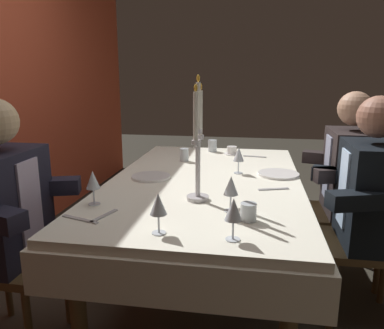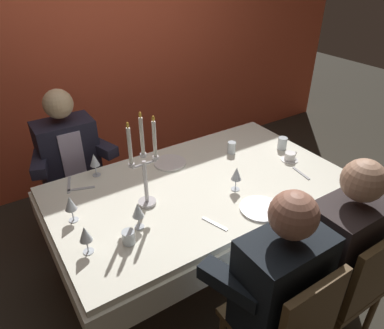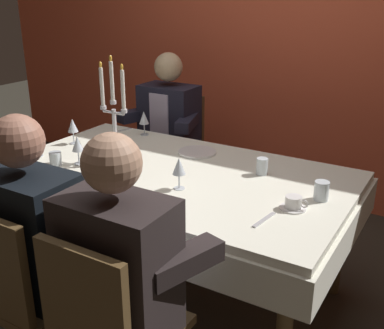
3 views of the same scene
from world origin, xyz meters
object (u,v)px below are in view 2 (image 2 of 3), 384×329
Objects in this scene: water_tumbler_1 at (282,143)px; seated_diner_2 at (345,244)px; wine_glass_2 at (94,160)px; wine_glass_1 at (70,204)px; seated_diner_0 at (68,153)px; seated_diner_1 at (282,283)px; dinner_plate_1 at (170,163)px; dinner_plate_0 at (261,209)px; candelabra at (145,169)px; wine_glass_0 at (85,235)px; water_tumbler_2 at (129,237)px; wine_glass_4 at (236,174)px; dining_table at (199,198)px; water_tumbler_0 at (232,148)px; coffee_cup_0 at (290,157)px; wine_glass_3 at (138,211)px.

seated_diner_2 is at bearing -116.72° from water_tumbler_1.
wine_glass_1 is at bearing -125.62° from wine_glass_2.
seated_diner_0 is 1.00× the size of seated_diner_1.
dinner_plate_0 is at bearing -76.02° from dinner_plate_1.
candelabra is at bearing -76.27° from seated_diner_0.
seated_diner_2 reaches higher than wine_glass_0.
water_tumbler_2 is at bearing -60.85° from wine_glass_1.
dinner_plate_0 is 1.51× the size of wine_glass_4.
seated_diner_0 reaches higher than wine_glass_4.
dining_table is 25.33× the size of water_tumbler_2.
candelabra is at bearing -136.43° from dinner_plate_1.
seated_diner_1 reaches higher than wine_glass_1.
dinner_plate_1 is at bearing 96.54° from dining_table.
water_tumbler_1 is (1.61, -0.03, -0.07)m from wine_glass_1.
seated_diner_0 reaches higher than wine_glass_0.
dinner_plate_0 is 2.75× the size of water_tumbler_0.
candelabra reaches higher than wine_glass_1.
seated_diner_0 reaches higher than coffee_cup_0.
water_tumbler_0 is (0.43, 0.21, 0.16)m from dining_table.
seated_diner_1 is at bearing -135.03° from water_tumbler_1.
coffee_cup_0 is at bearing -5.07° from candelabra.
dining_table is at bearing 81.48° from seated_diner_1.
wine_glass_1 is (-0.42, 0.09, -0.13)m from candelabra.
water_tumbler_2 is at bearing -14.81° from wine_glass_0.
water_tumbler_2 is (0.19, -0.34, -0.08)m from wine_glass_1.
dinner_plate_1 is at bearing 103.98° from dinner_plate_0.
wine_glass_1 is 1.50m from seated_diner_2.
seated_diner_1 is at bearing -112.35° from wine_glass_4.
water_tumbler_2 is 0.06× the size of seated_diner_2.
wine_glass_4 is 1.76× the size of water_tumbler_1.
wine_glass_1 is 1.00× the size of wine_glass_3.
wine_glass_0 is 1.82× the size of water_tumbler_0.
water_tumbler_2 reaches higher than dining_table.
seated_diner_0 and seated_diner_1 have the same top height.
wine_glass_0 is 0.13× the size of seated_diner_0.
seated_diner_0 is at bearing 75.94° from wine_glass_1.
water_tumbler_0 is at bearing 132.36° from coffee_cup_0.
water_tumbler_1 is 0.08× the size of seated_diner_2.
dinner_plate_1 is 0.19× the size of seated_diner_2.
candelabra is 3.66× the size of wine_glass_2.
candelabra reaches higher than wine_glass_3.
seated_diner_1 is (-0.93, -0.93, -0.05)m from water_tumbler_1.
wine_glass_3 is (-0.67, 0.25, 0.11)m from dinner_plate_0.
seated_diner_2 is (0.95, -0.62, -0.04)m from water_tumbler_2.
wine_glass_3 is at bearing -88.90° from wine_glass_2.
wine_glass_2 is (-0.50, 0.14, 0.11)m from dinner_plate_1.
dinner_plate_0 is 0.79m from water_tumbler_2.
dinner_plate_1 is 0.95m from wine_glass_0.
wine_glass_1 is at bearing 152.12° from dinner_plate_0.
wine_glass_1 is at bearing 125.09° from seated_diner_1.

